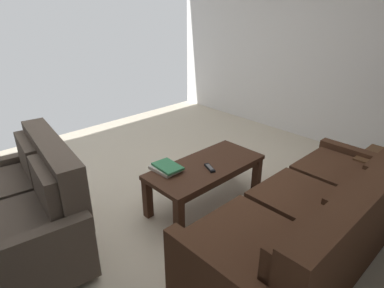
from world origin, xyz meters
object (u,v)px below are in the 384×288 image
object	(u,v)px
coffee_table	(206,171)
tv_remote	(210,168)
loveseat_near	(25,209)
sofa_main	(315,224)
book_stack	(166,168)

from	to	relation	value
coffee_table	tv_remote	size ratio (longest dim) A/B	6.96
loveseat_near	sofa_main	bearing A→B (deg)	131.48
sofa_main	tv_remote	xyz separation A→B (m)	(0.03, -1.02, 0.07)
sofa_main	book_stack	size ratio (longest dim) A/B	6.85
book_stack	sofa_main	bearing A→B (deg)	104.60
sofa_main	book_stack	world-z (taller)	sofa_main
coffee_table	loveseat_near	bearing A→B (deg)	-20.38
loveseat_near	tv_remote	bearing A→B (deg)	156.54
sofa_main	loveseat_near	bearing A→B (deg)	-48.52
sofa_main	coffee_table	world-z (taller)	sofa_main
coffee_table	book_stack	world-z (taller)	book_stack
sofa_main	loveseat_near	distance (m)	2.19
book_stack	tv_remote	size ratio (longest dim) A/B	1.80
book_stack	coffee_table	bearing A→B (deg)	151.99
sofa_main	coffee_table	xyz separation A→B (m)	(0.00, -1.10, -0.01)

